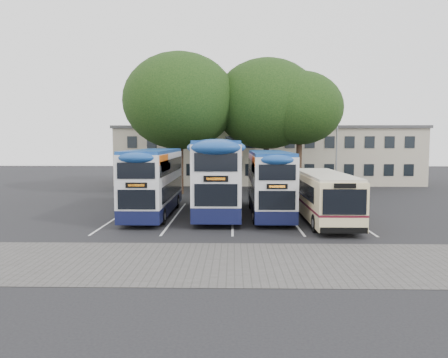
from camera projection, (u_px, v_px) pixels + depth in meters
The scene contains 12 objects.
ground at pixel (308, 235), 21.52m from camera, with size 120.00×120.00×0.00m, color black.
paving_strip at pixel (278, 262), 16.58m from camera, with size 40.00×6.00×0.01m, color #595654.
bay_lines at pixel (233, 217), 26.57m from camera, with size 14.12×11.00×0.01m.
depot_building at pixel (267, 154), 48.12m from camera, with size 32.40×8.40×6.20m.
lamp_post at pixel (337, 136), 40.84m from camera, with size 0.25×1.05×9.06m.
tree_left at pixel (180, 101), 37.71m from camera, with size 9.82×9.82×12.23m.
tree_mid at pixel (267, 104), 38.69m from camera, with size 9.41×9.41×11.90m.
tree_right at pixel (300, 108), 37.55m from camera, with size 7.43×7.43×10.60m.
bus_dd_left at pixel (154, 179), 27.15m from camera, with size 2.37×9.78×4.07m.
bus_dd_mid at pixel (219, 173), 27.82m from camera, with size 2.70×11.13×4.64m.
bus_dd_right at pixel (269, 180), 27.06m from camera, with size 2.30×9.50×3.96m.
bus_single at pixel (323, 194), 25.10m from camera, with size 2.38×9.36×2.79m.
Camera 1 is at (-3.72, -21.28, 4.60)m, focal length 35.00 mm.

